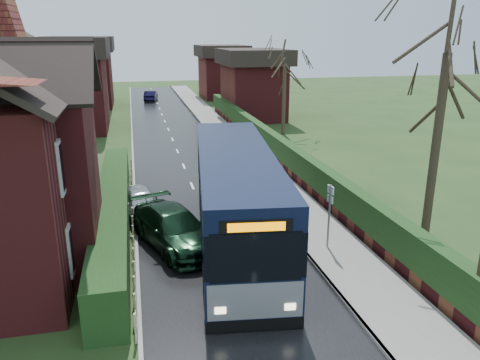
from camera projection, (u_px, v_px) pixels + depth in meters
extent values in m
plane|color=#314B20|center=(230.00, 276.00, 15.86)|extent=(140.00, 140.00, 0.00)
cube|color=black|center=(192.00, 186.00, 25.16)|extent=(6.00, 100.00, 0.02)
cube|color=slate|center=(268.00, 180.00, 26.05)|extent=(2.50, 100.00, 0.14)
cube|color=gray|center=(247.00, 181.00, 25.80)|extent=(0.12, 100.00, 0.14)
cube|color=gray|center=(134.00, 189.00, 24.50)|extent=(0.12, 100.00, 0.10)
cube|color=#193213|center=(114.00, 211.00, 19.44)|extent=(1.20, 16.00, 1.60)
cube|color=maroon|center=(295.00, 174.00, 26.31)|extent=(0.30, 50.00, 0.60)
cube|color=#193213|center=(295.00, 159.00, 26.04)|extent=(0.60, 50.00, 1.20)
cube|color=maroon|center=(57.00, 185.00, 15.66)|extent=(2.50, 4.00, 6.00)
cube|color=brown|center=(0.00, 0.00, 19.78)|extent=(0.90, 1.40, 2.20)
cube|color=silver|center=(72.00, 247.00, 14.33)|extent=(0.08, 1.20, 1.60)
cube|color=black|center=(73.00, 247.00, 14.34)|extent=(0.03, 0.95, 1.35)
cube|color=silver|center=(62.00, 165.00, 13.55)|extent=(0.08, 1.20, 1.60)
cube|color=black|center=(63.00, 165.00, 13.56)|extent=(0.03, 0.95, 1.35)
cube|color=silver|center=(83.00, 203.00, 18.05)|extent=(0.08, 1.20, 1.60)
cube|color=black|center=(84.00, 203.00, 18.06)|extent=(0.03, 0.95, 1.35)
cube|color=silver|center=(76.00, 137.00, 17.27)|extent=(0.08, 1.20, 1.60)
cube|color=black|center=(77.00, 137.00, 17.28)|extent=(0.03, 0.95, 1.35)
cube|color=silver|center=(91.00, 174.00, 21.77)|extent=(0.08, 1.20, 1.60)
cube|color=black|center=(92.00, 174.00, 21.78)|extent=(0.03, 0.95, 1.35)
cube|color=silver|center=(85.00, 119.00, 21.00)|extent=(0.08, 1.20, 1.60)
cube|color=black|center=(86.00, 119.00, 21.00)|extent=(0.03, 0.95, 1.35)
cube|color=silver|center=(94.00, 161.00, 24.10)|extent=(0.08, 1.20, 1.60)
cube|color=black|center=(95.00, 160.00, 24.10)|extent=(0.03, 0.95, 1.35)
cube|color=silver|center=(90.00, 110.00, 23.32)|extent=(0.08, 1.20, 1.60)
cube|color=black|center=(90.00, 110.00, 23.33)|extent=(0.03, 0.95, 1.35)
cube|color=black|center=(236.00, 218.00, 18.22)|extent=(4.22, 12.19, 1.24)
cube|color=black|center=(236.00, 187.00, 17.84)|extent=(4.24, 12.20, 1.30)
cube|color=black|center=(236.00, 161.00, 17.53)|extent=(4.22, 12.19, 0.72)
cube|color=black|center=(236.00, 237.00, 18.46)|extent=(4.22, 12.19, 0.38)
cube|color=gray|center=(255.00, 300.00, 12.60)|extent=(2.60, 0.45, 1.09)
cube|color=black|center=(256.00, 257.00, 12.18)|extent=(2.43, 0.39, 1.41)
cube|color=black|center=(256.00, 226.00, 11.92)|extent=(1.89, 0.32, 0.38)
cube|color=#FF8C00|center=(256.00, 227.00, 11.88)|extent=(1.49, 0.23, 0.24)
cube|color=black|center=(255.00, 324.00, 12.81)|extent=(2.66, 0.48, 0.33)
cube|color=#FFF2CC|center=(220.00, 310.00, 12.52)|extent=(0.31, 0.09, 0.20)
cube|color=#FFF2CC|center=(290.00, 307.00, 12.69)|extent=(0.31, 0.09, 0.20)
cylinder|color=black|center=(208.00, 279.00, 14.61)|extent=(0.43, 1.07, 1.04)
cylinder|color=black|center=(285.00, 275.00, 14.84)|extent=(0.43, 1.07, 1.04)
cylinder|color=black|center=(203.00, 197.00, 21.88)|extent=(0.43, 1.07, 1.04)
cylinder|color=black|center=(255.00, 196.00, 22.10)|extent=(0.43, 1.07, 1.04)
imported|color=#BCBDC1|center=(140.00, 202.00, 21.03)|extent=(2.06, 3.83, 1.24)
imported|color=black|center=(174.00, 228.00, 17.89)|extent=(3.58, 5.41, 1.46)
imported|color=black|center=(151.00, 96.00, 56.98)|extent=(1.90, 3.96, 1.25)
cylinder|color=slate|center=(329.00, 218.00, 17.35)|extent=(0.07, 0.07, 2.60)
cube|color=silver|center=(331.00, 190.00, 17.02)|extent=(0.10, 0.39, 0.30)
cube|color=silver|center=(330.00, 199.00, 17.13)|extent=(0.09, 0.36, 0.26)
cylinder|color=#31271D|center=(436.00, 148.00, 18.16)|extent=(0.35, 0.35, 7.19)
cylinder|color=#362B20|center=(284.00, 100.00, 37.40)|extent=(0.30, 0.30, 5.52)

